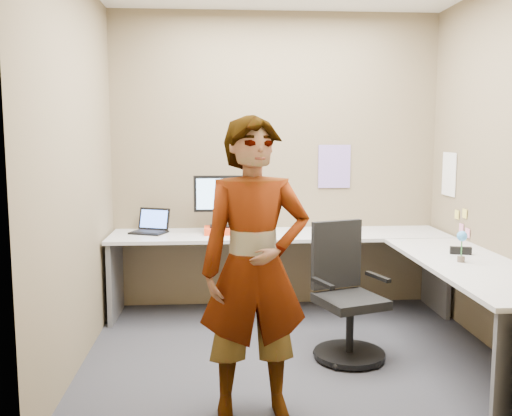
{
  "coord_description": "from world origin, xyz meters",
  "views": [
    {
      "loc": [
        -0.54,
        -3.96,
        1.6
      ],
      "look_at": [
        -0.25,
        0.25,
        1.05
      ],
      "focal_mm": 40.0,
      "sensor_mm": 36.0,
      "label": 1
    }
  ],
  "objects": [
    {
      "name": "stapler",
      "position": [
        1.22,
        -0.01,
        0.76
      ],
      "size": [
        0.16,
        0.08,
        0.05
      ],
      "primitive_type": "cube",
      "rotation": [
        0.0,
        0.0,
        -0.27
      ],
      "color": "black",
      "rests_on": "desk"
    },
    {
      "name": "person",
      "position": [
        -0.34,
        -0.85,
        0.85
      ],
      "size": [
        0.66,
        0.46,
        1.7
      ],
      "primitive_type": "imported",
      "rotation": [
        0.0,
        0.0,
        0.09
      ],
      "color": "#999399",
      "rests_on": "ground"
    },
    {
      "name": "sticky_note_a",
      "position": [
        1.49,
        0.55,
        0.95
      ],
      "size": [
        0.01,
        0.07,
        0.07
      ],
      "primitive_type": "cube",
      "color": "#F2E059",
      "rests_on": "wall_right"
    },
    {
      "name": "ground",
      "position": [
        0.0,
        0.0,
        0.0
      ],
      "size": [
        3.0,
        3.0,
        0.0
      ],
      "primitive_type": "plane",
      "color": "#2A2A30",
      "rests_on": "ground"
    },
    {
      "name": "wall_right",
      "position": [
        1.5,
        0.0,
        1.35
      ],
      "size": [
        0.0,
        2.7,
        2.7
      ],
      "primitive_type": "plane",
      "rotation": [
        1.57,
        0.0,
        -1.57
      ],
      "color": "brown",
      "rests_on": "ground"
    },
    {
      "name": "trackball_mouse",
      "position": [
        -0.2,
        0.9,
        0.76
      ],
      "size": [
        0.12,
        0.08,
        0.07
      ],
      "color": "#B7B7BC",
      "rests_on": "desk"
    },
    {
      "name": "office_chair",
      "position": [
        0.37,
        -0.06,
        0.39
      ],
      "size": [
        0.55,
        0.54,
        0.96
      ],
      "rotation": [
        0.0,
        0.0,
        0.33
      ],
      "color": "black",
      "rests_on": "ground"
    },
    {
      "name": "calendar_white",
      "position": [
        1.49,
        0.9,
        1.25
      ],
      "size": [
        0.01,
        0.28,
        0.38
      ],
      "primitive_type": "cube",
      "color": "white",
      "rests_on": "wall_right"
    },
    {
      "name": "wall_left",
      "position": [
        -1.5,
        0.0,
        1.35
      ],
      "size": [
        0.0,
        2.7,
        2.7
      ],
      "primitive_type": "plane",
      "rotation": [
        1.57,
        0.0,
        1.57
      ],
      "color": "brown",
      "rests_on": "ground"
    },
    {
      "name": "sticky_note_c",
      "position": [
        1.49,
        0.48,
        0.8
      ],
      "size": [
        0.01,
        0.07,
        0.07
      ],
      "primitive_type": "cube",
      "color": "pink",
      "rests_on": "wall_right"
    },
    {
      "name": "paper_ream",
      "position": [
        -0.51,
        0.98,
        0.76
      ],
      "size": [
        0.3,
        0.22,
        0.06
      ],
      "primitive_type": "cube",
      "rotation": [
        0.0,
        0.0,
        0.01
      ],
      "color": "red",
      "rests_on": "desk"
    },
    {
      "name": "sticky_note_b",
      "position": [
        1.49,
        0.6,
        0.82
      ],
      "size": [
        0.01,
        0.07,
        0.07
      ],
      "primitive_type": "cube",
      "color": "pink",
      "rests_on": "wall_right"
    },
    {
      "name": "sticky_note_d",
      "position": [
        1.49,
        0.7,
        0.92
      ],
      "size": [
        0.01,
        0.07,
        0.07
      ],
      "primitive_type": "cube",
      "color": "#F2E059",
      "rests_on": "wall_right"
    },
    {
      "name": "wall_back",
      "position": [
        0.0,
        1.3,
        1.35
      ],
      "size": [
        3.0,
        0.0,
        3.0
      ],
      "primitive_type": "plane",
      "rotation": [
        1.57,
        0.0,
        0.0
      ],
      "color": "brown",
      "rests_on": "ground"
    },
    {
      "name": "origami",
      "position": [
        -0.22,
        0.75,
        0.76
      ],
      "size": [
        0.1,
        0.1,
        0.06
      ],
      "primitive_type": "cone",
      "color": "white",
      "rests_on": "desk"
    },
    {
      "name": "flower",
      "position": [
        1.12,
        -0.25,
        0.87
      ],
      "size": [
        0.07,
        0.07,
        0.22
      ],
      "color": "brown",
      "rests_on": "desk"
    },
    {
      "name": "desk",
      "position": [
        0.44,
        0.39,
        0.59
      ],
      "size": [
        2.98,
        2.58,
        0.73
      ],
      "color": "#B8B8B8",
      "rests_on": "ground"
    },
    {
      "name": "calendar_purple",
      "position": [
        0.55,
        1.29,
        1.3
      ],
      "size": [
        0.3,
        0.01,
        0.4
      ],
      "primitive_type": "cube",
      "color": "#846BB7",
      "rests_on": "wall_back"
    },
    {
      "name": "laptop",
      "position": [
        -1.13,
        1.08,
        0.78
      ],
      "size": [
        0.37,
        0.34,
        0.21
      ],
      "rotation": [
        0.0,
        0.0,
        -0.38
      ],
      "color": "black",
      "rests_on": "desk"
    },
    {
      "name": "monitor",
      "position": [
        -0.51,
        1.0,
        1.06
      ],
      "size": [
        0.48,
        0.14,
        0.45
      ],
      "rotation": [
        0.0,
        0.0,
        0.01
      ],
      "color": "black",
      "rests_on": "paper_ream"
    }
  ]
}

